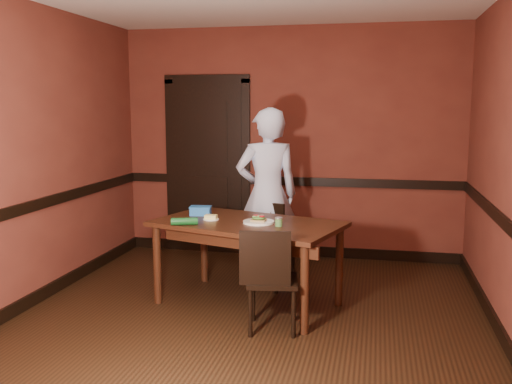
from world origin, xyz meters
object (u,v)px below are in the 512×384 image
at_px(sandwich_plate, 259,221).
at_px(chair_near, 273,278).
at_px(sauce_jar, 279,222).
at_px(dining_table, 248,263).
at_px(chair_far, 271,246).
at_px(cheese_saucer, 211,218).
at_px(person, 267,194).
at_px(food_tub, 201,211).

bearing_deg(sandwich_plate, chair_near, -66.54).
bearing_deg(sauce_jar, dining_table, 157.45).
xyz_separation_m(dining_table, sandwich_plate, (0.11, -0.03, 0.40)).
bearing_deg(dining_table, sandwich_plate, 1.41).
xyz_separation_m(dining_table, chair_near, (0.33, -0.54, 0.04)).
height_order(chair_far, sandwich_plate, sandwich_plate).
distance_m(dining_table, cheese_saucer, 0.53).
bearing_deg(cheese_saucer, chair_far, 49.35).
bearing_deg(sandwich_plate, sauce_jar, -26.01).
distance_m(sandwich_plate, sauce_jar, 0.22).
distance_m(chair_far, person, 0.55).
distance_m(chair_far, food_tub, 0.81).
relative_size(dining_table, food_tub, 7.54).
bearing_deg(person, sauce_jar, 84.96).
bearing_deg(sauce_jar, chair_far, 105.78).
height_order(chair_near, food_tub, same).
relative_size(dining_table, chair_far, 1.98).
xyz_separation_m(chair_far, sandwich_plate, (-0.00, -0.59, 0.37)).
xyz_separation_m(person, food_tub, (-0.53, -0.60, -0.08)).
bearing_deg(person, chair_far, 87.60).
height_order(person, cheese_saucer, person).
bearing_deg(dining_table, person, 105.73).
relative_size(cheese_saucer, food_tub, 0.67).
height_order(sandwich_plate, food_tub, food_tub).
bearing_deg(person, dining_table, 66.82).
relative_size(chair_far, sauce_jar, 10.60).
relative_size(dining_table, chair_near, 1.92).
distance_m(sandwich_plate, cheese_saucer, 0.46).
bearing_deg(chair_near, cheese_saucer, -48.77).
height_order(dining_table, cheese_saucer, cheese_saucer).
relative_size(chair_far, chair_near, 0.97).
xyz_separation_m(person, sauce_jar, (0.28, -0.94, -0.08)).
bearing_deg(chair_far, chair_near, -57.16).
xyz_separation_m(chair_near, cheese_saucer, (-0.67, 0.56, 0.36)).
bearing_deg(cheese_saucer, dining_table, -3.97).
relative_size(person, sauce_jar, 22.90).
height_order(cheese_saucer, food_tub, food_tub).
distance_m(person, cheese_saucer, 0.88).
bearing_deg(cheese_saucer, sandwich_plate, -6.77).
height_order(chair_near, sauce_jar, chair_near).
bearing_deg(chair_far, cheese_saucer, -109.00).
relative_size(chair_near, sauce_jar, 10.95).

